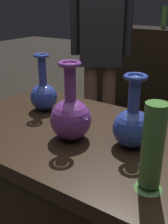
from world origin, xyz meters
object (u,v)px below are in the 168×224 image
vase_centerpiece (71,116)px  shelf_vase_left (164,17)px  vase_left_accent (44,94)px  visitor_near_left (101,45)px  shelf_vase_far_left (117,16)px  vase_right_accent (132,124)px  vase_tall_behind (152,151)px

vase_centerpiece → shelf_vase_left: (-0.45, 2.31, 0.21)m
vase_centerpiece → vase_left_accent: 0.31m
vase_left_accent → visitor_near_left: (-0.28, 0.98, 0.07)m
shelf_vase_far_left → vase_right_accent: bearing=-61.3°
vase_centerpiece → visitor_near_left: 1.26m
vase_tall_behind → vase_left_accent: (-0.60, 0.27, -0.04)m
vase_centerpiece → shelf_vase_far_left: bearing=113.6°
vase_centerpiece → shelf_vase_far_left: 2.43m
vase_right_accent → shelf_vase_far_left: bearing=118.7°
vase_left_accent → vase_right_accent: 0.48m
vase_left_accent → shelf_vase_far_left: shelf_vase_far_left is taller
vase_centerpiece → vase_tall_behind: size_ratio=1.16×
vase_tall_behind → shelf_vase_far_left: size_ratio=1.18×
shelf_vase_left → shelf_vase_far_left: (-0.52, -0.09, 0.00)m
vase_right_accent → shelf_vase_far_left: size_ratio=1.22×
shelf_vase_left → shelf_vase_far_left: bearing=-169.9°
shelf_vase_left → visitor_near_left: bearing=-94.6°
vase_centerpiece → vase_tall_behind: vase_centerpiece is taller
vase_tall_behind → vase_left_accent: bearing=155.9°
vase_tall_behind → shelf_vase_left: bearing=108.0°
vase_left_accent → visitor_near_left: 1.03m
shelf_vase_left → shelf_vase_far_left: 0.53m
vase_left_accent → shelf_vase_left: (-0.19, 2.15, 0.22)m
shelf_vase_far_left → vase_centerpiece: bearing=-66.4°
shelf_vase_left → shelf_vase_far_left: shelf_vase_left is taller
vase_tall_behind → vase_centerpiece: bearing=161.2°
shelf_vase_left → vase_tall_behind: bearing=-72.0°
shelf_vase_left → visitor_near_left: (-0.09, -1.17, -0.16)m
vase_left_accent → shelf_vase_far_left: (-0.71, 2.06, 0.23)m
visitor_near_left → vase_left_accent: bearing=75.0°
vase_left_accent → vase_right_accent: vase_left_accent is taller
vase_left_accent → shelf_vase_far_left: size_ratio=1.24×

